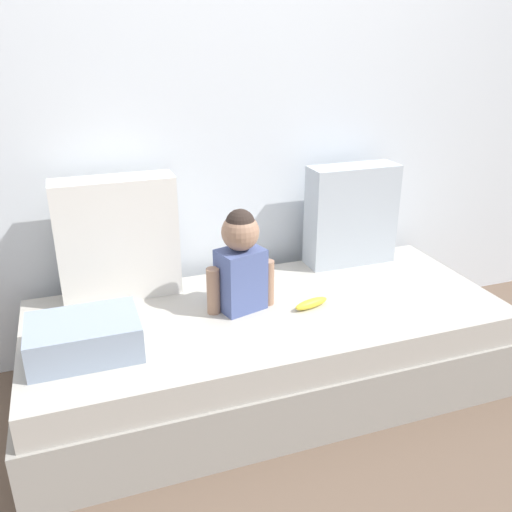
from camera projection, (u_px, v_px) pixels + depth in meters
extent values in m
plane|color=brown|center=(267.00, 385.00, 2.50)|extent=(12.00, 12.00, 0.00)
cube|color=silver|center=(226.00, 99.00, 2.53)|extent=(5.29, 0.10, 2.44)
cube|color=#9C978F|center=(267.00, 360.00, 2.45)|extent=(2.09, 0.88, 0.27)
cube|color=#B7B2A8|center=(268.00, 321.00, 2.37)|extent=(2.02, 0.86, 0.13)
cube|color=silver|center=(118.00, 239.00, 2.36)|extent=(0.51, 0.16, 0.54)
cube|color=#B2BCC6|center=(351.00, 215.00, 2.72)|extent=(0.45, 0.16, 0.50)
cube|color=#4C5B93|center=(241.00, 279.00, 2.29)|extent=(0.22, 0.18, 0.27)
sphere|color=#9E755B|center=(240.00, 232.00, 2.21)|extent=(0.16, 0.16, 0.16)
sphere|color=#2D231E|center=(240.00, 224.00, 2.19)|extent=(0.12, 0.12, 0.12)
cylinder|color=#9E755B|center=(213.00, 291.00, 2.26)|extent=(0.06, 0.06, 0.20)
cylinder|color=#9E755B|center=(268.00, 283.00, 2.34)|extent=(0.06, 0.06, 0.20)
ellipsoid|color=yellow|center=(311.00, 303.00, 2.33)|extent=(0.18, 0.08, 0.04)
cube|color=#8E9EB2|center=(84.00, 337.00, 1.98)|extent=(0.40, 0.28, 0.14)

